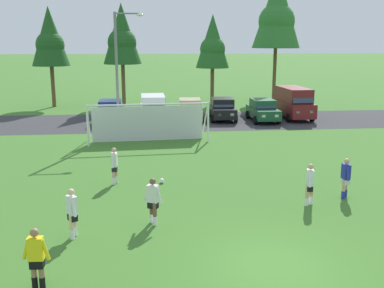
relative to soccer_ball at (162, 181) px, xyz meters
The scene contains 21 objects.
ground_plane 7.72m from the soccer_ball, 68.30° to the left, with size 400.00×400.00×0.00m, color #3D7028.
parking_lot_strip 15.82m from the soccer_ball, 79.61° to the left, with size 52.00×8.40×0.01m, color #333335.
soccer_ball is the anchor object (origin of this frame).
soccer_goal 8.74m from the soccer_ball, 93.58° to the left, with size 7.53×2.43×2.57m.
referee 9.07m from the soccer_ball, 112.19° to the right, with size 0.73×0.26×1.64m.
player_striker_near 6.47m from the soccer_ball, 30.41° to the right, with size 0.37×0.72×1.64m.
player_midfield_center 4.58m from the soccer_ball, 95.56° to the right, with size 0.66×0.47×1.64m.
player_defender_far 6.18m from the soccer_ball, 119.37° to the right, with size 0.41×0.71×1.64m.
player_winger_left 7.75m from the soccer_ball, 19.89° to the right, with size 0.33×0.73×1.64m.
player_winger_right 2.18m from the soccer_ball, behind, with size 0.26×0.73×1.64m.
parked_car_slot_far_left 16.00m from the soccer_ball, 102.44° to the left, with size 2.10×4.23×1.72m.
parked_car_slot_left 14.85m from the soccer_ball, 90.58° to the left, with size 2.19×4.63×2.16m.
parked_car_slot_center_left 16.06m from the soccer_ball, 80.13° to the left, with size 2.24×4.31×1.72m.
parked_car_slot_center 16.93m from the soccer_ball, 71.44° to the left, with size 2.20×4.28×1.72m.
parked_car_slot_center_right 17.30m from the soccer_ball, 60.75° to the left, with size 2.06×4.21×1.72m.
parked_car_slot_right 19.58m from the soccer_ball, 55.02° to the left, with size 2.39×4.90×2.52m.
tree_left_edge 27.37m from the soccer_ball, 110.95° to the left, with size 3.50×3.50×9.33m.
tree_mid_left 25.91m from the soccer_ball, 96.55° to the left, with size 3.63×3.63×9.68m.
tree_center_back 26.14m from the soccer_ball, 76.82° to the left, with size 3.26×3.26×8.69m.
tree_mid_right 31.38m from the soccer_ball, 64.93° to the left, with size 4.91×4.91×13.10m.
street_lamp 11.99m from the soccer_ball, 102.08° to the left, with size 2.00×0.32×7.99m.
Camera 1 is at (-3.39, -11.20, 6.17)m, focal length 41.87 mm.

